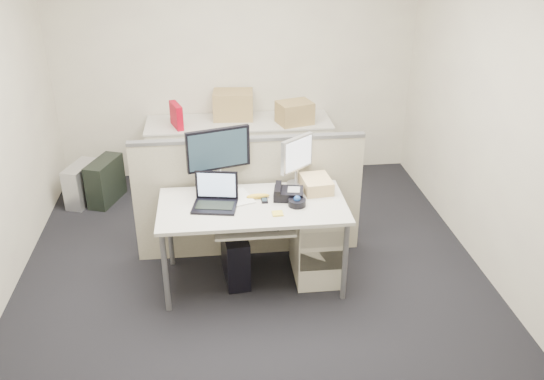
{
  "coord_description": "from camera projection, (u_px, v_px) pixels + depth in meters",
  "views": [
    {
      "loc": [
        -0.28,
        -4.04,
        2.89
      ],
      "look_at": [
        0.17,
        0.15,
        0.78
      ],
      "focal_mm": 38.0,
      "sensor_mm": 36.0,
      "label": 1
    }
  ],
  "objects": [
    {
      "name": "pc_tower_spare_silver",
      "position": [
        82.0,
        184.0,
        6.1
      ],
      "size": [
        0.32,
        0.5,
        0.43
      ],
      "primitive_type": "cube",
      "rotation": [
        0.0,
        0.0,
        -0.32
      ],
      "color": "#B7B7BC",
      "rests_on": "floor"
    },
    {
      "name": "sticky_pad",
      "position": [
        278.0,
        213.0,
        4.44
      ],
      "size": [
        0.09,
        0.09,
        0.01
      ],
      "primitive_type": "cube",
      "rotation": [
        0.0,
        0.0,
        0.04
      ],
      "color": "yellow",
      "rests_on": "desk"
    },
    {
      "name": "pc_tower_desk",
      "position": [
        235.0,
        255.0,
        4.85
      ],
      "size": [
        0.23,
        0.49,
        0.44
      ],
      "primitive_type": "cube",
      "rotation": [
        0.0,
        0.0,
        0.1
      ],
      "color": "black",
      "rests_on": "floor"
    },
    {
      "name": "cellphone",
      "position": [
        264.0,
        200.0,
        4.64
      ],
      "size": [
        0.05,
        0.1,
        0.01
      ],
      "primitive_type": "cube",
      "rotation": [
        0.0,
        0.0,
        0.0
      ],
      "color": "black",
      "rests_on": "desk"
    },
    {
      "name": "trackball",
      "position": [
        297.0,
        203.0,
        4.56
      ],
      "size": [
        0.18,
        0.18,
        0.05
      ],
      "primitive_type": "cylinder",
      "rotation": [
        0.0,
        0.0,
        -0.35
      ],
      "color": "black",
      "rests_on": "desk"
    },
    {
      "name": "laptop",
      "position": [
        214.0,
        193.0,
        4.48
      ],
      "size": [
        0.38,
        0.31,
        0.26
      ],
      "primitive_type": "cube",
      "rotation": [
        0.0,
        0.0,
        -0.18
      ],
      "color": "black",
      "rests_on": "desk"
    },
    {
      "name": "desk_phone",
      "position": [
        288.0,
        194.0,
        4.67
      ],
      "size": [
        0.27,
        0.23,
        0.08
      ],
      "primitive_type": "cube",
      "rotation": [
        0.0,
        0.0,
        -0.18
      ],
      "color": "black",
      "rests_on": "desk"
    },
    {
      "name": "wall_front",
      "position": [
        294.0,
        330.0,
        2.31
      ],
      "size": [
        4.0,
        0.02,
        2.7
      ],
      "primitive_type": "cube",
      "color": "beige",
      "rests_on": "ground"
    },
    {
      "name": "keyboard",
      "position": [
        248.0,
        223.0,
        4.5
      ],
      "size": [
        0.52,
        0.26,
        0.03
      ],
      "primitive_type": "cube",
      "rotation": [
        0.0,
        0.0,
        -0.17
      ],
      "color": "black",
      "rests_on": "keyboard_tray"
    },
    {
      "name": "banana",
      "position": [
        258.0,
        196.0,
        4.67
      ],
      "size": [
        0.2,
        0.06,
        0.04
      ],
      "primitive_type": "ellipsoid",
      "rotation": [
        0.0,
        0.0,
        0.05
      ],
      "color": "gold",
      "rests_on": "desk"
    },
    {
      "name": "manila_folders",
      "position": [
        316.0,
        184.0,
        4.79
      ],
      "size": [
        0.26,
        0.31,
        0.11
      ],
      "primitive_type": "cube",
      "rotation": [
        0.0,
        0.0,
        0.1
      ],
      "color": "#DCB679",
      "rests_on": "desk"
    },
    {
      "name": "back_counter",
      "position": [
        240.0,
        153.0,
        6.47
      ],
      "size": [
        2.0,
        0.6,
        0.72
      ],
      "primitive_type": "cube",
      "color": "beige",
      "rests_on": "floor"
    },
    {
      "name": "red_binder",
      "position": [
        176.0,
        116.0,
        6.09
      ],
      "size": [
        0.16,
        0.3,
        0.28
      ],
      "primitive_type": "cube",
      "rotation": [
        0.0,
        0.0,
        0.31
      ],
      "color": "#A60418",
      "rests_on": "back_counter"
    },
    {
      "name": "desk",
      "position": [
        253.0,
        212.0,
        4.62
      ],
      "size": [
        1.5,
        0.75,
        0.73
      ],
      "color": "#B7B2AA",
      "rests_on": "floor"
    },
    {
      "name": "paper_stack",
      "position": [
        237.0,
        198.0,
        4.68
      ],
      "size": [
        0.3,
        0.34,
        0.01
      ],
      "primitive_type": "cube",
      "rotation": [
        0.0,
        0.0,
        0.32
      ],
      "color": "silver",
      "rests_on": "desk"
    },
    {
      "name": "monitor_small",
      "position": [
        297.0,
        162.0,
        4.81
      ],
      "size": [
        0.38,
        0.36,
        0.43
      ],
      "primitive_type": "cube",
      "rotation": [
        0.0,
        0.0,
        0.69
      ],
      "color": "#B7B7BC",
      "rests_on": "desk"
    },
    {
      "name": "drawer_pedestal",
      "position": [
        318.0,
        241.0,
        4.87
      ],
      "size": [
        0.4,
        0.55,
        0.65
      ],
      "primitive_type": "cube",
      "color": "beige",
      "rests_on": "floor"
    },
    {
      "name": "cardboard_box_right",
      "position": [
        295.0,
        114.0,
        6.2
      ],
      "size": [
        0.42,
        0.37,
        0.26
      ],
      "primitive_type": "cube",
      "rotation": [
        0.0,
        0.0,
        0.29
      ],
      "color": "olive",
      "rests_on": "back_counter"
    },
    {
      "name": "wall_right",
      "position": [
        506.0,
        122.0,
        4.5
      ],
      "size": [
        0.02,
        4.5,
        2.7
      ],
      "primitive_type": "cube",
      "color": "beige",
      "rests_on": "ground"
    },
    {
      "name": "floor",
      "position": [
        254.0,
        280.0,
        4.92
      ],
      "size": [
        4.0,
        4.5,
        0.01
      ],
      "primitive_type": "cube",
      "color": "black",
      "rests_on": "ground"
    },
    {
      "name": "cardboard_box_left",
      "position": [
        233.0,
        106.0,
        6.34
      ],
      "size": [
        0.45,
        0.36,
        0.32
      ],
      "primitive_type": "cube",
      "rotation": [
        0.0,
        0.0,
        -0.08
      ],
      "color": "olive",
      "rests_on": "back_counter"
    },
    {
      "name": "travel_mug",
      "position": [
        208.0,
        185.0,
        4.71
      ],
      "size": [
        0.09,
        0.09,
        0.17
      ],
      "primitive_type": "cylinder",
      "rotation": [
        0.0,
        0.0,
        0.08
      ],
      "color": "black",
      "rests_on": "desk"
    },
    {
      "name": "keyboard_tray",
      "position": [
        255.0,
        228.0,
        4.48
      ],
      "size": [
        0.62,
        0.32,
        0.02
      ],
      "primitive_type": "cube",
      "color": "#B7B2AA",
      "rests_on": "desk"
    },
    {
      "name": "monitor_main",
      "position": [
        219.0,
        159.0,
        4.73
      ],
      "size": [
        0.57,
        0.35,
        0.54
      ],
      "primitive_type": "cube",
      "rotation": [
        0.0,
        0.0,
        0.29
      ],
      "color": "black",
      "rests_on": "desk"
    },
    {
      "name": "cubicle_partition",
      "position": [
        249.0,
        199.0,
        5.06
      ],
      "size": [
        2.0,
        0.06,
        1.1
      ],
      "primitive_type": "cube",
      "color": "#B0A691",
      "rests_on": "floor"
    },
    {
      "name": "wall_back",
      "position": [
        236.0,
        59.0,
        6.31
      ],
      "size": [
        4.0,
        0.02,
        2.7
      ],
      "primitive_type": "cube",
      "color": "beige",
      "rests_on": "ground"
    },
    {
      "name": "pc_tower_spare_dark",
      "position": [
        105.0,
        181.0,
        6.12
      ],
      "size": [
        0.36,
        0.54,
        0.47
      ],
      "primitive_type": "cube",
      "rotation": [
        0.0,
        0.0,
        -0.35
      ],
      "color": "black",
      "rests_on": "floor"
    }
  ]
}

